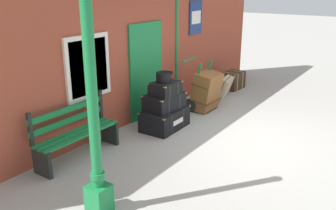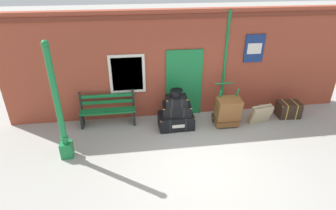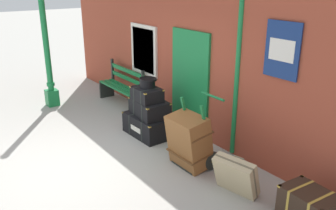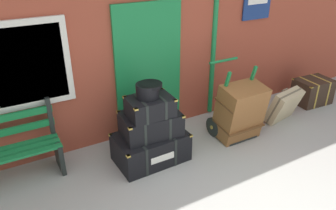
{
  "view_description": "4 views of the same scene",
  "coord_description": "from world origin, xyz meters",
  "px_view_note": "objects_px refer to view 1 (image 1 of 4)",
  "views": [
    {
      "loc": [
        -6.14,
        -2.41,
        2.89
      ],
      "look_at": [
        -0.31,
        1.61,
        0.51
      ],
      "focal_mm": 38.98,
      "sensor_mm": 36.0,
      "label": 1
    },
    {
      "loc": [
        -1.55,
        -5.11,
        4.28
      ],
      "look_at": [
        -0.55,
        1.9,
        0.62
      ],
      "focal_mm": 29.23,
      "sensor_mm": 36.0,
      "label": 2
    },
    {
      "loc": [
        5.39,
        -1.98,
        3.08
      ],
      "look_at": [
        0.36,
        1.65,
        0.85
      ],
      "focal_mm": 38.73,
      "sensor_mm": 36.0,
      "label": 3
    },
    {
      "loc": [
        -2.07,
        -1.91,
        2.87
      ],
      "look_at": [
        0.03,
        1.82,
        0.73
      ],
      "focal_mm": 35.25,
      "sensor_mm": 36.0,
      "label": 4
    }
  ],
  "objects_px": {
    "large_brown_trunk": "(206,91)",
    "suitcase_cream": "(224,88)",
    "steamer_trunk_middle": "(164,101)",
    "porters_trolley": "(200,98)",
    "platform_bench": "(76,133)",
    "round_hatbox": "(164,77)",
    "steamer_trunk_top": "(165,88)",
    "lamp_post": "(95,135)",
    "steamer_trunk_base": "(165,119)",
    "corner_trunk": "(233,80)"
  },
  "relations": [
    {
      "from": "steamer_trunk_base",
      "to": "steamer_trunk_middle",
      "type": "distance_m",
      "value": 0.37
    },
    {
      "from": "steamer_trunk_base",
      "to": "large_brown_trunk",
      "type": "bearing_deg",
      "value": -5.76
    },
    {
      "from": "steamer_trunk_top",
      "to": "large_brown_trunk",
      "type": "height_order",
      "value": "steamer_trunk_top"
    },
    {
      "from": "platform_bench",
      "to": "steamer_trunk_top",
      "type": "height_order",
      "value": "platform_bench"
    },
    {
      "from": "steamer_trunk_top",
      "to": "porters_trolley",
      "type": "bearing_deg",
      "value": 1.8
    },
    {
      "from": "steamer_trunk_middle",
      "to": "large_brown_trunk",
      "type": "relative_size",
      "value": 0.91
    },
    {
      "from": "platform_bench",
      "to": "round_hatbox",
      "type": "relative_size",
      "value": 4.48
    },
    {
      "from": "steamer_trunk_middle",
      "to": "round_hatbox",
      "type": "relative_size",
      "value": 2.38
    },
    {
      "from": "lamp_post",
      "to": "corner_trunk",
      "type": "relative_size",
      "value": 4.05
    },
    {
      "from": "steamer_trunk_middle",
      "to": "suitcase_cream",
      "type": "xyz_separation_m",
      "value": [
        2.52,
        -0.13,
        -0.28
      ]
    },
    {
      "from": "steamer_trunk_base",
      "to": "steamer_trunk_middle",
      "type": "relative_size",
      "value": 1.21
    },
    {
      "from": "steamer_trunk_top",
      "to": "large_brown_trunk",
      "type": "distance_m",
      "value": 1.55
    },
    {
      "from": "large_brown_trunk",
      "to": "suitcase_cream",
      "type": "relative_size",
      "value": 1.33
    },
    {
      "from": "lamp_post",
      "to": "suitcase_cream",
      "type": "distance_m",
      "value": 5.57
    },
    {
      "from": "steamer_trunk_base",
      "to": "porters_trolley",
      "type": "relative_size",
      "value": 0.87
    },
    {
      "from": "platform_bench",
      "to": "corner_trunk",
      "type": "distance_m",
      "value": 5.56
    },
    {
      "from": "lamp_post",
      "to": "platform_bench",
      "type": "distance_m",
      "value": 1.87
    },
    {
      "from": "corner_trunk",
      "to": "platform_bench",
      "type": "bearing_deg",
      "value": 176.41
    },
    {
      "from": "steamer_trunk_middle",
      "to": "steamer_trunk_top",
      "type": "relative_size",
      "value": 1.36
    },
    {
      "from": "platform_bench",
      "to": "steamer_trunk_base",
      "type": "bearing_deg",
      "value": -14.13
    },
    {
      "from": "steamer_trunk_middle",
      "to": "round_hatbox",
      "type": "height_order",
      "value": "round_hatbox"
    },
    {
      "from": "lamp_post",
      "to": "round_hatbox",
      "type": "xyz_separation_m",
      "value": [
        2.89,
        0.99,
        0.01
      ]
    },
    {
      "from": "round_hatbox",
      "to": "porters_trolley",
      "type": "distance_m",
      "value": 1.73
    },
    {
      "from": "suitcase_cream",
      "to": "corner_trunk",
      "type": "height_order",
      "value": "suitcase_cream"
    },
    {
      "from": "steamer_trunk_base",
      "to": "large_brown_trunk",
      "type": "distance_m",
      "value": 1.52
    },
    {
      "from": "corner_trunk",
      "to": "large_brown_trunk",
      "type": "bearing_deg",
      "value": -172.03
    },
    {
      "from": "steamer_trunk_middle",
      "to": "porters_trolley",
      "type": "bearing_deg",
      "value": 0.14
    },
    {
      "from": "corner_trunk",
      "to": "porters_trolley",
      "type": "bearing_deg",
      "value": -176.84
    },
    {
      "from": "steamer_trunk_base",
      "to": "suitcase_cream",
      "type": "height_order",
      "value": "suitcase_cream"
    },
    {
      "from": "steamer_trunk_base",
      "to": "steamer_trunk_middle",
      "type": "xyz_separation_m",
      "value": [
        0.02,
        0.02,
        0.37
      ]
    },
    {
      "from": "steamer_trunk_middle",
      "to": "suitcase_cream",
      "type": "relative_size",
      "value": 1.21
    },
    {
      "from": "large_brown_trunk",
      "to": "corner_trunk",
      "type": "height_order",
      "value": "large_brown_trunk"
    },
    {
      "from": "steamer_trunk_base",
      "to": "corner_trunk",
      "type": "xyz_separation_m",
      "value": [
        3.59,
        0.14,
        0.03
      ]
    },
    {
      "from": "platform_bench",
      "to": "steamer_trunk_middle",
      "type": "xyz_separation_m",
      "value": [
        1.98,
        -0.47,
        0.14
      ]
    },
    {
      "from": "suitcase_cream",
      "to": "platform_bench",
      "type": "bearing_deg",
      "value": 172.38
    },
    {
      "from": "steamer_trunk_middle",
      "to": "platform_bench",
      "type": "bearing_deg",
      "value": 166.68
    },
    {
      "from": "steamer_trunk_top",
      "to": "corner_trunk",
      "type": "bearing_deg",
      "value": 2.6
    },
    {
      "from": "steamer_trunk_middle",
      "to": "corner_trunk",
      "type": "relative_size",
      "value": 1.18
    },
    {
      "from": "platform_bench",
      "to": "round_hatbox",
      "type": "distance_m",
      "value": 2.11
    },
    {
      "from": "lamp_post",
      "to": "steamer_trunk_top",
      "type": "distance_m",
      "value": 3.06
    },
    {
      "from": "steamer_trunk_middle",
      "to": "porters_trolley",
      "type": "relative_size",
      "value": 0.72
    },
    {
      "from": "round_hatbox",
      "to": "large_brown_trunk",
      "type": "height_order",
      "value": "round_hatbox"
    },
    {
      "from": "platform_bench",
      "to": "porters_trolley",
      "type": "bearing_deg",
      "value": -7.67
    },
    {
      "from": "platform_bench",
      "to": "steamer_trunk_middle",
      "type": "bearing_deg",
      "value": -13.32
    },
    {
      "from": "lamp_post",
      "to": "porters_trolley",
      "type": "relative_size",
      "value": 2.47
    },
    {
      "from": "steamer_trunk_base",
      "to": "corner_trunk",
      "type": "bearing_deg",
      "value": 2.29
    },
    {
      "from": "large_brown_trunk",
      "to": "suitcase_cream",
      "type": "distance_m",
      "value": 1.06
    },
    {
      "from": "lamp_post",
      "to": "large_brown_trunk",
      "type": "bearing_deg",
      "value": 10.75
    },
    {
      "from": "steamer_trunk_base",
      "to": "platform_bench",
      "type": "bearing_deg",
      "value": 165.87
    },
    {
      "from": "porters_trolley",
      "to": "suitcase_cream",
      "type": "relative_size",
      "value": 1.68
    }
  ]
}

